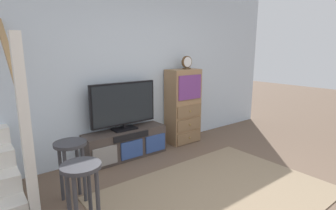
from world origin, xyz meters
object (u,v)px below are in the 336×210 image
at_px(side_cabinet, 183,106).
at_px(bar_stool_near, 82,184).
at_px(desk_clock, 187,63).
at_px(bar_stool_far, 71,157).
at_px(television, 124,105).
at_px(media_console, 126,144).

xyz_separation_m(side_cabinet, bar_stool_near, (-2.32, -1.37, -0.13)).
relative_size(side_cabinet, bar_stool_near, 1.86).
bearing_deg(desk_clock, bar_stool_far, -162.69).
relative_size(bar_stool_near, bar_stool_far, 1.02).
relative_size(television, desk_clock, 4.67).
xyz_separation_m(television, desk_clock, (1.23, -0.03, 0.59)).
xyz_separation_m(television, bar_stool_near, (-1.16, -1.38, -0.31)).
distance_m(television, bar_stool_near, 1.83).
bearing_deg(side_cabinet, bar_stool_far, -161.89).
relative_size(side_cabinet, desk_clock, 5.82).
distance_m(side_cabinet, desk_clock, 0.77).
xyz_separation_m(television, bar_stool_far, (-1.04, -0.73, -0.32)).
bearing_deg(television, bar_stool_near, -129.95).
bearing_deg(bar_stool_far, side_cabinet, 18.11).
bearing_deg(desk_clock, media_console, 179.78).
bearing_deg(television, desk_clock, -1.34).
distance_m(desk_clock, bar_stool_near, 2.88).
distance_m(media_console, bar_stool_near, 1.81).
bearing_deg(bar_stool_near, side_cabinet, 30.51).
bearing_deg(side_cabinet, media_console, -179.50).
distance_m(television, bar_stool_far, 1.31).
bearing_deg(television, side_cabinet, -0.67).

